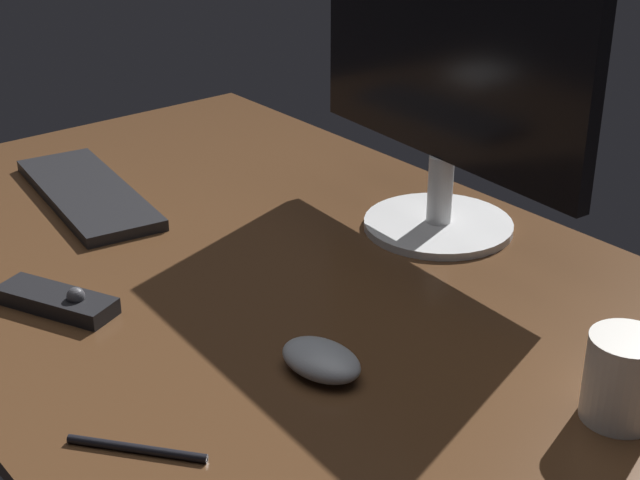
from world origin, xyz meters
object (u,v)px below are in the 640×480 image
object	(u,v)px
monitor	(447,75)
computer_mouse	(321,360)
coffee_mug	(623,378)
keyboard	(88,193)
pen	(137,448)
media_remote	(57,301)

from	to	relation	value
monitor	computer_mouse	distance (cm)	45.84
coffee_mug	keyboard	bearing A→B (deg)	-169.66
coffee_mug	pen	world-z (taller)	coffee_mug
keyboard	computer_mouse	size ratio (longest dim) A/B	3.55
computer_mouse	media_remote	world-z (taller)	media_remote
media_remote	coffee_mug	world-z (taller)	coffee_mug
computer_mouse	keyboard	bearing A→B (deg)	169.27
keyboard	media_remote	world-z (taller)	media_remote
media_remote	computer_mouse	bearing A→B (deg)	2.48
keyboard	coffee_mug	xyz separation A→B (cm)	(84.70, 15.45, 3.75)
coffee_mug	monitor	bearing A→B (deg)	156.98
monitor	coffee_mug	size ratio (longest dim) A/B	5.46
computer_mouse	media_remote	xyz separation A→B (cm)	(-30.89, -15.82, -0.56)
monitor	keyboard	bearing A→B (deg)	-136.72
keyboard	computer_mouse	xyz separation A→B (cm)	(59.96, -2.64, 0.84)
media_remote	pen	xyz separation A→B (cm)	(30.44, -6.26, -0.69)
pen	coffee_mug	bearing A→B (deg)	19.61
coffee_mug	media_remote	bearing A→B (deg)	-148.63
keyboard	media_remote	bearing A→B (deg)	-24.57
monitor	media_remote	size ratio (longest dim) A/B	3.12
monitor	computer_mouse	size ratio (longest dim) A/B	5.10
computer_mouse	coffee_mug	size ratio (longest dim) A/B	1.07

